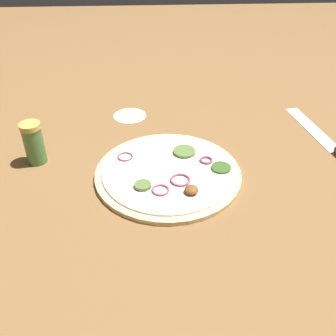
# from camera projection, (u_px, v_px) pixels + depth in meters

# --- Properties ---
(ground_plane) EXTENTS (3.00, 3.00, 0.00)m
(ground_plane) POSITION_uv_depth(u_px,v_px,m) (168.00, 175.00, 0.87)
(ground_plane) COLOR brown
(pizza) EXTENTS (0.32, 0.32, 0.03)m
(pizza) POSITION_uv_depth(u_px,v_px,m) (169.00, 173.00, 0.87)
(pizza) COLOR beige
(pizza) RESTS_ON ground_plane
(knife) EXTENTS (0.09, 0.32, 0.02)m
(knife) POSITION_uv_depth(u_px,v_px,m) (333.00, 147.00, 0.95)
(knife) COLOR silver
(knife) RESTS_ON ground_plane
(spice_jar) EXTENTS (0.05, 0.05, 0.10)m
(spice_jar) POSITION_uv_depth(u_px,v_px,m) (34.00, 143.00, 0.88)
(spice_jar) COLOR #4C7F42
(spice_jar) RESTS_ON ground_plane
(flour_patch) EXTENTS (0.09, 0.09, 0.00)m
(flour_patch) POSITION_uv_depth(u_px,v_px,m) (130.00, 116.00, 1.09)
(flour_patch) COLOR white
(flour_patch) RESTS_ON ground_plane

